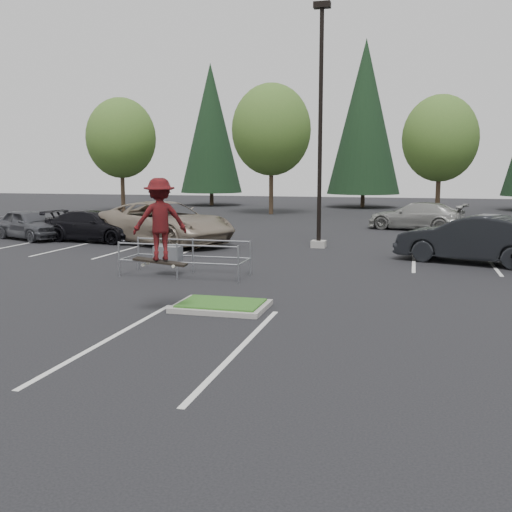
% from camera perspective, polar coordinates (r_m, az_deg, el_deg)
% --- Properties ---
extents(ground, '(120.00, 120.00, 0.00)m').
position_cam_1_polar(ground, '(14.59, -3.31, -5.02)').
color(ground, black).
rests_on(ground, ground).
extents(grass_median, '(2.20, 1.60, 0.16)m').
position_cam_1_polar(grass_median, '(14.57, -3.31, -4.73)').
color(grass_median, gray).
rests_on(grass_median, ground).
extents(stall_lines, '(22.62, 17.60, 0.01)m').
position_cam_1_polar(stall_lines, '(20.63, -1.70, -1.08)').
color(stall_lines, silver).
rests_on(stall_lines, ground).
extents(light_pole, '(0.70, 0.60, 10.12)m').
position_cam_1_polar(light_pole, '(25.82, 6.12, 10.90)').
color(light_pole, gray).
rests_on(light_pole, ground).
extents(decid_a, '(5.44, 5.44, 8.91)m').
position_cam_1_polar(decid_a, '(49.02, -12.70, 10.67)').
color(decid_a, '#38281C').
rests_on(decid_a, ground).
extents(decid_b, '(5.89, 5.89, 9.64)m').
position_cam_1_polar(decid_b, '(45.32, 1.47, 11.66)').
color(decid_b, '#38281C').
rests_on(decid_b, ground).
extents(decid_c, '(5.12, 5.12, 8.38)m').
position_cam_1_polar(decid_c, '(43.39, 17.12, 10.42)').
color(decid_c, '#38281C').
rests_on(decid_c, ground).
extents(conif_a, '(5.72, 5.72, 13.00)m').
position_cam_1_polar(conif_a, '(56.70, -4.32, 12.03)').
color(conif_a, '#38281C').
rests_on(conif_a, ground).
extents(conif_b, '(6.38, 6.38, 14.50)m').
position_cam_1_polar(conif_b, '(54.36, 10.32, 12.88)').
color(conif_b, '#38281C').
rests_on(conif_b, ground).
extents(cart_corral, '(3.95, 1.42, 1.12)m').
position_cam_1_polar(cart_corral, '(19.16, -8.01, 0.24)').
color(cart_corral, '#919499').
rests_on(cart_corral, ground).
extents(skateboarder, '(1.40, 1.21, 2.03)m').
position_cam_1_polar(skateboarder, '(13.89, -9.19, 3.44)').
color(skateboarder, black).
rests_on(skateboarder, ground).
extents(car_l_tan, '(7.63, 5.76, 1.92)m').
position_cam_1_polar(car_l_tan, '(27.38, -8.82, 3.16)').
color(car_l_tan, gray).
rests_on(car_l_tan, ground).
extents(car_l_black, '(5.17, 2.58, 1.44)m').
position_cam_1_polar(car_l_black, '(28.98, -15.17, 2.77)').
color(car_l_black, black).
rests_on(car_l_black, ground).
extents(car_l_grey, '(4.59, 3.29, 1.45)m').
position_cam_1_polar(car_l_grey, '(30.87, -20.82, 2.84)').
color(car_l_grey, '#43444A').
rests_on(car_l_grey, ground).
extents(car_r_charc, '(5.57, 3.49, 1.73)m').
position_cam_1_polar(car_r_charc, '(22.83, 19.90, 1.52)').
color(car_r_charc, black).
rests_on(car_r_charc, ground).
extents(car_far_silver, '(5.68, 3.44, 1.54)m').
position_cam_1_polar(car_far_silver, '(34.55, 15.13, 3.69)').
color(car_far_silver, '#9C9C97').
rests_on(car_far_silver, ground).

